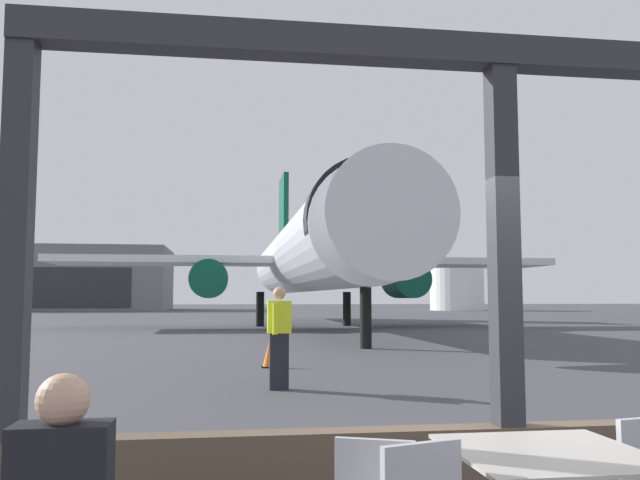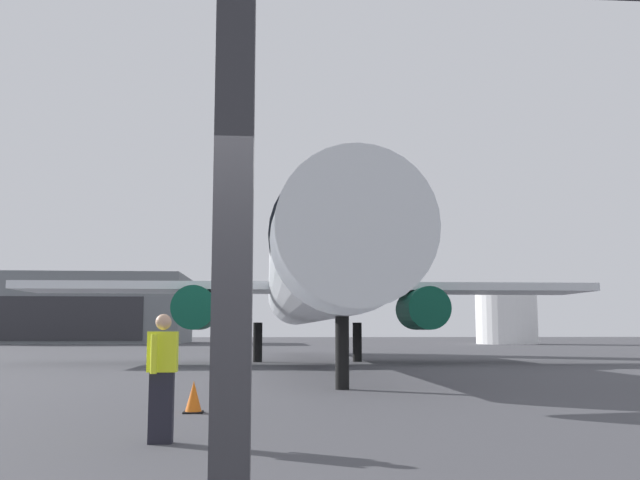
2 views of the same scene
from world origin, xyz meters
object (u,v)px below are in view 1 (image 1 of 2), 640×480
traffic_cone (269,355)px  fuel_storage_tank (457,286)px  airplane (309,255)px  ground_crew_worker (279,336)px  distant_hangar (71,279)px

traffic_cone → fuel_storage_tank: size_ratio=0.09×
airplane → ground_crew_worker: (-3.36, -22.34, -2.86)m
fuel_storage_tank → distant_hangar: bearing=169.5°
ground_crew_worker → traffic_cone: ground_crew_worker is taller
fuel_storage_tank → traffic_cone: bearing=-113.4°
ground_crew_worker → fuel_storage_tank: 71.93m
traffic_cone → distant_hangar: 74.70m
traffic_cone → distant_hangar: bearing=105.9°
ground_crew_worker → fuel_storage_tank: fuel_storage_tank is taller
airplane → distant_hangar: (-23.67, 53.03, 0.12)m
ground_crew_worker → traffic_cone: 3.64m
ground_crew_worker → distant_hangar: size_ratio=0.07×
traffic_cone → fuel_storage_tank: (27.19, 62.94, 2.65)m
distant_hangar → ground_crew_worker: bearing=-74.9°
airplane → ground_crew_worker: size_ratio=20.11×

